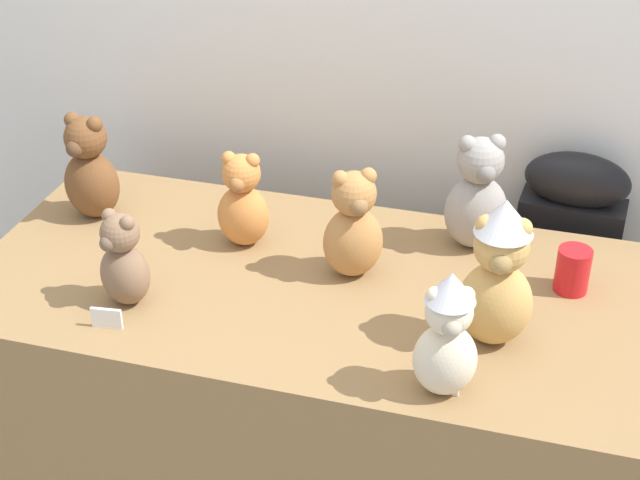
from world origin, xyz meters
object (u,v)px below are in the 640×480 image
teddy_bear_chestnut (90,170)px  teddy_bear_ginger (243,202)px  teddy_bear_mocha (123,261)px  teddy_bear_caramel (353,227)px  teddy_bear_cream (447,336)px  party_cup_red (573,270)px  teddy_bear_honey (498,275)px  instrument_case (558,303)px  teddy_bear_ash (477,196)px  display_table (320,410)px

teddy_bear_chestnut → teddy_bear_ginger: (0.43, -0.03, -0.02)m
teddy_bear_mocha → teddy_bear_caramel: 0.54m
teddy_bear_cream → party_cup_red: teddy_bear_cream is taller
teddy_bear_honey → party_cup_red: size_ratio=3.18×
teddy_bear_cream → teddy_bear_honey: bearing=52.6°
instrument_case → teddy_bear_honey: bearing=-98.0°
instrument_case → party_cup_red: bearing=-83.6°
instrument_case → teddy_bear_caramel: teddy_bear_caramel is taller
teddy_bear_ash → teddy_bear_caramel: size_ratio=1.09×
party_cup_red → display_table: bearing=-166.9°
teddy_bear_ash → teddy_bear_caramel: bearing=-163.3°
teddy_bear_chestnut → party_cup_red: 1.24m
teddy_bear_honey → teddy_bear_caramel: (-0.36, 0.17, -0.04)m
teddy_bear_honey → party_cup_red: 0.31m
display_table → teddy_bear_chestnut: size_ratio=5.79×
display_table → teddy_bear_cream: (0.35, -0.31, 0.54)m
teddy_bear_cream → teddy_bear_chestnut: bearing=139.0°
teddy_bear_cream → display_table: bearing=121.6°
teddy_bear_ginger → teddy_bear_honey: bearing=-24.3°
teddy_bear_ginger → party_cup_red: size_ratio=2.32×
instrument_case → teddy_bear_chestnut: bearing=-158.2°
teddy_bear_chestnut → teddy_bear_cream: (1.01, -0.46, 0.00)m
teddy_bear_ash → teddy_bear_caramel: (-0.26, -0.21, -0.01)m
teddy_bear_chestnut → teddy_bear_caramel: bearing=1.0°
teddy_bear_caramel → teddy_bear_cream: bearing=-81.0°
teddy_bear_ginger → teddy_bear_ash: bearing=10.4°
instrument_case → teddy_bear_ginger: (-0.80, -0.41, 0.43)m
teddy_bear_honey → teddy_bear_mocha: bearing=-179.4°
teddy_bear_cream → teddy_bear_mocha: 0.76m
display_table → teddy_bear_chestnut: bearing=167.4°
teddy_bear_caramel → party_cup_red: bearing=-20.3°
display_table → party_cup_red: size_ratio=15.34×
teddy_bear_ash → teddy_bear_cream: bearing=-110.3°
teddy_bear_ginger → teddy_bear_caramel: 0.31m
party_cup_red → instrument_case: bearing=91.9°
teddy_bear_cream → teddy_bear_caramel: size_ratio=1.01×
teddy_bear_ginger → teddy_bear_mocha: teddy_bear_ginger is taller
instrument_case → teddy_bear_ash: (-0.24, -0.26, 0.45)m
teddy_bear_ginger → teddy_bear_mocha: bearing=-123.2°
instrument_case → teddy_bear_chestnut: 1.36m
teddy_bear_chestnut → teddy_bear_mocha: size_ratio=1.23×
teddy_bear_ginger → party_cup_red: 0.81m
teddy_bear_chestnut → teddy_bear_cream: teddy_bear_chestnut is taller
teddy_bear_cream → teddy_bear_mocha: teddy_bear_cream is taller
teddy_bear_caramel → teddy_bear_chestnut: bearing=144.8°
teddy_bear_honey → teddy_bear_caramel: bearing=148.9°
teddy_bear_mocha → teddy_bear_caramel: bearing=47.4°
teddy_bear_chestnut → party_cup_red: teddy_bear_chestnut is taller
display_table → teddy_bear_ginger: teddy_bear_ginger is taller
teddy_bear_chestnut → instrument_case: bearing=25.1°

